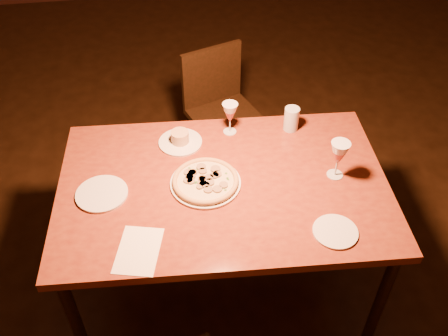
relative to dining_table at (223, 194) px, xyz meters
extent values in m
plane|color=#311D10|center=(0.07, 0.21, -0.69)|extent=(7.00, 7.00, 0.00)
cube|color=brown|center=(0.00, 0.00, 0.05)|extent=(1.47, 1.00, 0.04)
cylinder|color=black|center=(-0.67, -0.35, -0.33)|extent=(0.05, 0.05, 0.72)
cylinder|color=black|center=(-0.62, 0.44, -0.33)|extent=(0.05, 0.05, 0.72)
cylinder|color=black|center=(0.62, -0.44, -0.33)|extent=(0.05, 0.05, 0.72)
cylinder|color=black|center=(0.67, 0.35, -0.33)|extent=(0.05, 0.05, 0.72)
cube|color=black|center=(0.15, 0.90, -0.27)|extent=(0.50, 0.50, 0.04)
cube|color=black|center=(0.09, 1.07, -0.07)|extent=(0.38, 0.16, 0.37)
cylinder|color=black|center=(0.06, 0.70, -0.49)|extent=(0.03, 0.03, 0.40)
cylinder|color=black|center=(-0.05, 1.00, -0.49)|extent=(0.03, 0.03, 0.40)
cylinder|color=black|center=(0.36, 0.80, -0.49)|extent=(0.03, 0.03, 0.40)
cylinder|color=black|center=(0.25, 1.10, -0.49)|extent=(0.03, 0.03, 0.40)
cylinder|color=silver|center=(-0.08, 0.01, 0.07)|extent=(0.30, 0.30, 0.01)
cylinder|color=beige|center=(-0.08, 0.01, 0.08)|extent=(0.28, 0.28, 0.01)
torus|color=tan|center=(-0.08, 0.01, 0.09)|extent=(0.29, 0.29, 0.02)
cylinder|color=silver|center=(-0.16, 0.30, 0.07)|extent=(0.20, 0.20, 0.01)
cylinder|color=tan|center=(-0.16, 0.30, 0.10)|extent=(0.08, 0.08, 0.06)
cylinder|color=#B6BFC7|center=(0.38, 0.32, 0.13)|extent=(0.07, 0.07, 0.12)
cylinder|color=silver|center=(-0.51, 0.01, 0.07)|extent=(0.22, 0.22, 0.01)
cylinder|color=silver|center=(0.39, -0.34, 0.07)|extent=(0.18, 0.18, 0.01)
cube|color=white|center=(-0.37, -0.31, 0.07)|extent=(0.21, 0.26, 0.00)
camera|label=1|loc=(-0.23, -1.51, 1.57)|focal=40.00mm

